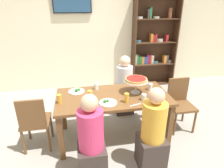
# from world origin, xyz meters

# --- Properties ---
(ground_plane) EXTENTS (12.00, 12.00, 0.00)m
(ground_plane) POSITION_xyz_m (0.00, 0.00, 0.00)
(ground_plane) COLOR gray
(rear_partition) EXTENTS (8.00, 0.12, 2.80)m
(rear_partition) POSITION_xyz_m (0.00, 2.20, 1.40)
(rear_partition) COLOR beige
(rear_partition) RESTS_ON ground_plane
(dining_table) EXTENTS (1.70, 0.85, 0.74)m
(dining_table) POSITION_xyz_m (0.00, 0.00, 0.65)
(dining_table) COLOR brown
(dining_table) RESTS_ON ground_plane
(bookshelf) EXTENTS (1.10, 0.30, 2.21)m
(bookshelf) POSITION_xyz_m (1.41, 2.02, 1.09)
(bookshelf) COLOR #422819
(bookshelf) RESTS_ON ground_plane
(television) EXTENTS (0.84, 0.05, 0.52)m
(television) POSITION_xyz_m (-0.51, 2.11, 2.06)
(television) COLOR black
(diner_near_left) EXTENTS (0.34, 0.34, 1.15)m
(diner_near_left) POSITION_xyz_m (-0.40, -0.73, 0.49)
(diner_near_left) COLOR #382D28
(diner_near_left) RESTS_ON ground_plane
(diner_far_right) EXTENTS (0.34, 0.34, 1.15)m
(diner_far_right) POSITION_xyz_m (0.35, 0.72, 0.49)
(diner_far_right) COLOR #382D28
(diner_far_right) RESTS_ON ground_plane
(diner_near_right) EXTENTS (0.34, 0.34, 1.15)m
(diner_near_right) POSITION_xyz_m (0.37, -0.70, 0.49)
(diner_near_right) COLOR #382D28
(diner_near_right) RESTS_ON ground_plane
(chair_head_east) EXTENTS (0.40, 0.40, 0.87)m
(chair_head_east) POSITION_xyz_m (1.17, 0.08, 0.49)
(chair_head_east) COLOR brown
(chair_head_east) RESTS_ON ground_plane
(chair_head_west) EXTENTS (0.40, 0.40, 0.87)m
(chair_head_west) POSITION_xyz_m (-1.16, -0.08, 0.49)
(chair_head_west) COLOR brown
(chair_head_west) RESTS_ON ground_plane
(deep_dish_pizza_stand) EXTENTS (0.37, 0.37, 0.24)m
(deep_dish_pizza_stand) POSITION_xyz_m (0.36, 0.05, 0.94)
(deep_dish_pizza_stand) COLOR silver
(deep_dish_pizza_stand) RESTS_ON dining_table
(salad_plate_near_diner) EXTENTS (0.25, 0.25, 0.06)m
(salad_plate_near_diner) POSITION_xyz_m (-0.12, -0.21, 0.75)
(salad_plate_near_diner) COLOR white
(salad_plate_near_diner) RESTS_ON dining_table
(salad_plate_far_diner) EXTENTS (0.25, 0.25, 0.07)m
(salad_plate_far_diner) POSITION_xyz_m (-0.54, 0.24, 0.75)
(salad_plate_far_diner) COLOR white
(salad_plate_far_diner) RESTS_ON dining_table
(beer_glass_amber_tall) EXTENTS (0.07, 0.07, 0.16)m
(beer_glass_amber_tall) POSITION_xyz_m (-0.35, -0.11, 0.82)
(beer_glass_amber_tall) COLOR gold
(beer_glass_amber_tall) RESTS_ON dining_table
(beer_glass_amber_short) EXTENTS (0.07, 0.07, 0.13)m
(beer_glass_amber_short) POSITION_xyz_m (-0.78, -0.09, 0.81)
(beer_glass_amber_short) COLOR gold
(beer_glass_amber_short) RESTS_ON dining_table
(beer_glass_amber_spare) EXTENTS (0.07, 0.07, 0.14)m
(beer_glass_amber_spare) POSITION_xyz_m (0.14, -0.24, 0.81)
(beer_glass_amber_spare) COLOR gold
(beer_glass_amber_spare) RESTS_ON dining_table
(water_glass_clear_near) EXTENTS (0.07, 0.07, 0.10)m
(water_glass_clear_near) POSITION_xyz_m (-0.22, 0.28, 0.79)
(water_glass_clear_near) COLOR white
(water_glass_clear_near) RESTS_ON dining_table
(water_glass_clear_far) EXTENTS (0.07, 0.07, 0.11)m
(water_glass_clear_far) POSITION_xyz_m (0.62, 0.10, 0.79)
(water_glass_clear_far) COLOR white
(water_glass_clear_far) RESTS_ON dining_table
(water_glass_clear_spare) EXTENTS (0.07, 0.07, 0.09)m
(water_glass_clear_spare) POSITION_xyz_m (0.41, -0.22, 0.79)
(water_glass_clear_spare) COLOR white
(water_glass_clear_spare) RESTS_ON dining_table
(cutlery_fork_near) EXTENTS (0.18, 0.06, 0.00)m
(cutlery_fork_near) POSITION_xyz_m (0.57, -0.32, 0.74)
(cutlery_fork_near) COLOR silver
(cutlery_fork_near) RESTS_ON dining_table
(cutlery_knife_near) EXTENTS (0.18, 0.07, 0.00)m
(cutlery_knife_near) POSITION_xyz_m (0.25, -0.33, 0.74)
(cutlery_knife_near) COLOR silver
(cutlery_knife_near) RESTS_ON dining_table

